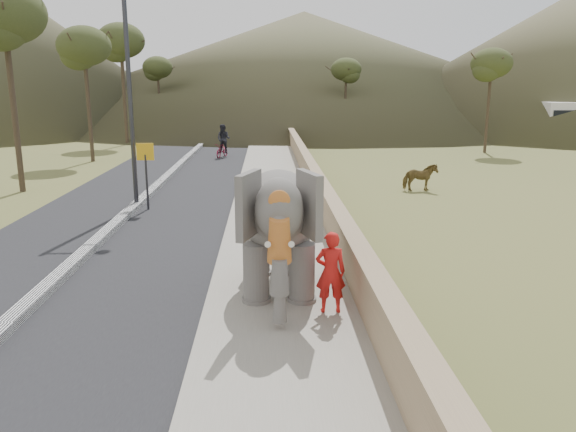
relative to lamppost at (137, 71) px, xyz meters
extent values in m
plane|color=olive|center=(4.69, -11.07, -4.87)|extent=(160.00, 160.00, 0.00)
cube|color=black|center=(-0.31, -1.07, -4.86)|extent=(7.00, 120.00, 0.03)
cube|color=black|center=(-0.31, -1.07, -4.76)|extent=(0.35, 120.00, 0.22)
cube|color=#9E9687|center=(4.69, -1.07, -4.80)|extent=(3.00, 120.00, 0.15)
cube|color=tan|center=(6.34, -1.07, -4.32)|extent=(0.30, 120.00, 1.10)
cylinder|color=#302F34|center=(-0.31, 0.00, -0.87)|extent=(0.16, 0.16, 8.00)
cylinder|color=#2D2D33|center=(0.19, -0.41, -3.87)|extent=(0.08, 0.08, 2.00)
cube|color=gold|center=(0.19, -0.41, -2.77)|extent=(0.60, 0.05, 0.60)
imported|color=brown|center=(10.91, 2.87, -4.29)|extent=(1.42, 0.71, 1.17)
imported|color=silver|center=(24.18, 23.05, -4.15)|extent=(4.31, 1.91, 1.44)
cone|color=brown|center=(9.69, 58.93, 2.13)|extent=(80.00, 80.00, 14.00)
imported|color=red|center=(5.64, -10.23, -3.93)|extent=(0.58, 0.38, 1.58)
imported|color=maroon|center=(1.72, 14.55, -4.45)|extent=(1.04, 1.71, 0.85)
imported|color=black|center=(1.82, 14.55, -3.73)|extent=(1.04, 0.92, 1.79)
camera|label=1|loc=(4.44, -20.26, -0.49)|focal=35.00mm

